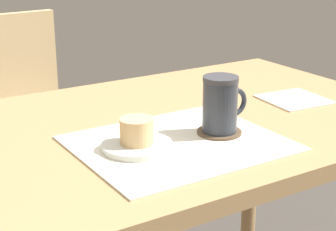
% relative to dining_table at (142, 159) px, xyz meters
% --- Properties ---
extents(dining_table, '(1.32, 0.74, 0.74)m').
position_rel_dining_table_xyz_m(dining_table, '(0.00, 0.00, 0.00)').
color(dining_table, tan).
rests_on(dining_table, ground_plane).
extents(wooden_chair, '(0.45, 0.45, 0.88)m').
position_rel_dining_table_xyz_m(wooden_chair, '(-0.04, 0.75, -0.17)').
color(wooden_chair, '#D1B27F').
rests_on(wooden_chair, ground_plane).
extents(placemat, '(0.41, 0.34, 0.00)m').
position_rel_dining_table_xyz_m(placemat, '(0.01, -0.14, 0.08)').
color(placemat, silver).
rests_on(placemat, dining_table).
extents(pastry_plate, '(0.14, 0.14, 0.01)m').
position_rel_dining_table_xyz_m(pastry_plate, '(-0.08, -0.12, 0.09)').
color(pastry_plate, silver).
rests_on(pastry_plate, placemat).
extents(pastry, '(0.07, 0.07, 0.05)m').
position_rel_dining_table_xyz_m(pastry, '(-0.08, -0.12, 0.12)').
color(pastry, '#E5BC7F').
rests_on(pastry, pastry_plate).
extents(coffee_coaster, '(0.09, 0.09, 0.00)m').
position_rel_dining_table_xyz_m(coffee_coaster, '(0.11, -0.14, 0.09)').
color(coffee_coaster, brown).
rests_on(coffee_coaster, placemat).
extents(coffee_mug, '(0.11, 0.07, 0.12)m').
position_rel_dining_table_xyz_m(coffee_mug, '(0.11, -0.14, 0.15)').
color(coffee_mug, '#2D333D').
rests_on(coffee_mug, coffee_coaster).
extents(paper_napkin, '(0.16, 0.16, 0.00)m').
position_rel_dining_table_xyz_m(paper_napkin, '(0.42, -0.04, 0.08)').
color(paper_napkin, silver).
rests_on(paper_napkin, dining_table).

